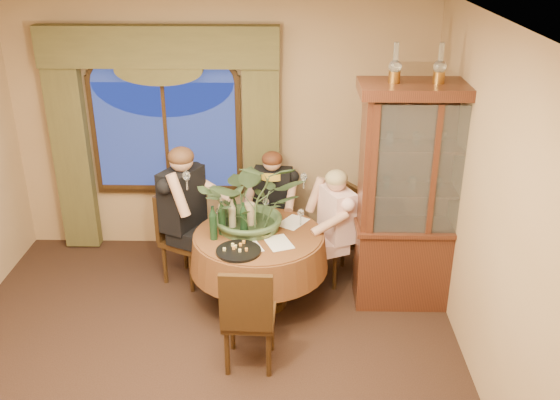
{
  "coord_description": "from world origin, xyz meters",
  "views": [
    {
      "loc": [
        0.76,
        -3.94,
        3.43
      ],
      "look_at": [
        0.65,
        1.25,
        1.1
      ],
      "focal_mm": 40.0,
      "sensor_mm": 36.0,
      "label": 1
    }
  ],
  "objects_px": {
    "chair_back_right": "(269,217)",
    "wine_bottle_1": "(244,219)",
    "oil_lamp_left": "(395,63)",
    "person_scarf": "(273,206)",
    "chair_back": "(187,238)",
    "wine_bottle_5": "(233,210)",
    "chair_front_left": "(249,314)",
    "wine_bottle_0": "(232,216)",
    "oil_lamp_right": "(485,63)",
    "olive_bowl": "(263,234)",
    "wine_bottle_2": "(213,223)",
    "dining_table": "(259,269)",
    "china_cabinet": "(426,199)",
    "wine_bottle_3": "(222,214)",
    "chair_right": "(340,236)",
    "stoneware_vase": "(250,216)",
    "centerpiece_plant": "(252,166)",
    "person_back": "(183,216)",
    "person_pink": "(336,229)",
    "oil_lamp_center": "(440,63)",
    "wine_bottle_4": "(222,218)"
  },
  "relations": [
    {
      "from": "oil_lamp_right",
      "to": "wine_bottle_3",
      "type": "xyz_separation_m",
      "value": [
        -2.27,
        0.0,
        -1.42
      ]
    },
    {
      "from": "wine_bottle_4",
      "to": "wine_bottle_1",
      "type": "bearing_deg",
      "value": -5.7
    },
    {
      "from": "person_back",
      "to": "stoneware_vase",
      "type": "height_order",
      "value": "person_back"
    },
    {
      "from": "wine_bottle_0",
      "to": "wine_bottle_2",
      "type": "xyz_separation_m",
      "value": [
        -0.16,
        -0.15,
        0.0
      ]
    },
    {
      "from": "person_back",
      "to": "olive_bowl",
      "type": "relative_size",
      "value": 9.15
    },
    {
      "from": "china_cabinet",
      "to": "person_pink",
      "type": "bearing_deg",
      "value": 161.58
    },
    {
      "from": "oil_lamp_center",
      "to": "china_cabinet",
      "type": "bearing_deg",
      "value": 0.0
    },
    {
      "from": "centerpiece_plant",
      "to": "olive_bowl",
      "type": "height_order",
      "value": "centerpiece_plant"
    },
    {
      "from": "wine_bottle_0",
      "to": "oil_lamp_left",
      "type": "bearing_deg",
      "value": 1.26
    },
    {
      "from": "stoneware_vase",
      "to": "olive_bowl",
      "type": "distance_m",
      "value": 0.25
    },
    {
      "from": "oil_lamp_right",
      "to": "wine_bottle_1",
      "type": "bearing_deg",
      "value": -177.17
    },
    {
      "from": "centerpiece_plant",
      "to": "wine_bottle_0",
      "type": "xyz_separation_m",
      "value": [
        -0.19,
        -0.1,
        -0.46
      ]
    },
    {
      "from": "china_cabinet",
      "to": "wine_bottle_0",
      "type": "bearing_deg",
      "value": -179.0
    },
    {
      "from": "wine_bottle_5",
      "to": "wine_bottle_2",
      "type": "bearing_deg",
      "value": -119.32
    },
    {
      "from": "china_cabinet",
      "to": "person_scarf",
      "type": "bearing_deg",
      "value": 151.05
    },
    {
      "from": "wine_bottle_5",
      "to": "oil_lamp_right",
      "type": "bearing_deg",
      "value": -2.53
    },
    {
      "from": "chair_right",
      "to": "wine_bottle_1",
      "type": "distance_m",
      "value": 1.16
    },
    {
      "from": "oil_lamp_left",
      "to": "wine_bottle_2",
      "type": "relative_size",
      "value": 1.03
    },
    {
      "from": "chair_right",
      "to": "chair_back_right",
      "type": "bearing_deg",
      "value": 28.72
    },
    {
      "from": "oil_lamp_left",
      "to": "chair_front_left",
      "type": "distance_m",
      "value": 2.42
    },
    {
      "from": "oil_lamp_center",
      "to": "wine_bottle_5",
      "type": "distance_m",
      "value": 2.29
    },
    {
      "from": "chair_back_right",
      "to": "wine_bottle_1",
      "type": "distance_m",
      "value": 1.06
    },
    {
      "from": "centerpiece_plant",
      "to": "wine_bottle_0",
      "type": "distance_m",
      "value": 0.51
    },
    {
      "from": "china_cabinet",
      "to": "chair_right",
      "type": "relative_size",
      "value": 2.26
    },
    {
      "from": "chair_back",
      "to": "wine_bottle_5",
      "type": "xyz_separation_m",
      "value": [
        0.51,
        -0.24,
        0.44
      ]
    },
    {
      "from": "chair_back_right",
      "to": "wine_bottle_2",
      "type": "relative_size",
      "value": 2.91
    },
    {
      "from": "chair_front_left",
      "to": "wine_bottle_0",
      "type": "height_order",
      "value": "wine_bottle_0"
    },
    {
      "from": "dining_table",
      "to": "wine_bottle_2",
      "type": "relative_size",
      "value": 3.98
    },
    {
      "from": "person_back",
      "to": "wine_bottle_5",
      "type": "height_order",
      "value": "person_back"
    },
    {
      "from": "oil_lamp_center",
      "to": "stoneware_vase",
      "type": "height_order",
      "value": "oil_lamp_center"
    },
    {
      "from": "wine_bottle_2",
      "to": "chair_front_left",
      "type": "bearing_deg",
      "value": -65.08
    },
    {
      "from": "person_scarf",
      "to": "person_pink",
      "type": "bearing_deg",
      "value": 147.28
    },
    {
      "from": "oil_lamp_left",
      "to": "person_back",
      "type": "xyz_separation_m",
      "value": [
        -1.94,
        0.31,
        -1.6
      ]
    },
    {
      "from": "oil_lamp_left",
      "to": "person_scarf",
      "type": "height_order",
      "value": "oil_lamp_left"
    },
    {
      "from": "china_cabinet",
      "to": "person_scarf",
      "type": "height_order",
      "value": "china_cabinet"
    },
    {
      "from": "oil_lamp_right",
      "to": "olive_bowl",
      "type": "relative_size",
      "value": 2.11
    },
    {
      "from": "chair_back_right",
      "to": "stoneware_vase",
      "type": "distance_m",
      "value": 0.89
    },
    {
      "from": "dining_table",
      "to": "chair_back_right",
      "type": "distance_m",
      "value": 0.93
    },
    {
      "from": "person_scarf",
      "to": "oil_lamp_left",
      "type": "bearing_deg",
      "value": 149.94
    },
    {
      "from": "chair_back",
      "to": "centerpiece_plant",
      "type": "xyz_separation_m",
      "value": [
        0.7,
        -0.26,
        0.9
      ]
    },
    {
      "from": "china_cabinet",
      "to": "wine_bottle_3",
      "type": "distance_m",
      "value": 1.9
    },
    {
      "from": "dining_table",
      "to": "wine_bottle_1",
      "type": "relative_size",
      "value": 3.98
    },
    {
      "from": "oil_lamp_right",
      "to": "chair_back",
      "type": "xyz_separation_m",
      "value": [
        -2.68,
        0.33,
        -1.86
      ]
    },
    {
      "from": "wine_bottle_1",
      "to": "oil_lamp_left",
      "type": "bearing_deg",
      "value": 4.46
    },
    {
      "from": "oil_lamp_center",
      "to": "chair_right",
      "type": "distance_m",
      "value": 2.04
    },
    {
      "from": "wine_bottle_1",
      "to": "person_back",
      "type": "bearing_deg",
      "value": 147.02
    },
    {
      "from": "oil_lamp_left",
      "to": "wine_bottle_5",
      "type": "xyz_separation_m",
      "value": [
        -1.42,
        0.1,
        -1.42
      ]
    },
    {
      "from": "person_pink",
      "to": "stoneware_vase",
      "type": "bearing_deg",
      "value": 79.46
    },
    {
      "from": "wine_bottle_2",
      "to": "wine_bottle_3",
      "type": "height_order",
      "value": "same"
    },
    {
      "from": "wine_bottle_0",
      "to": "oil_lamp_right",
      "type": "bearing_deg",
      "value": 0.82
    }
  ]
}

